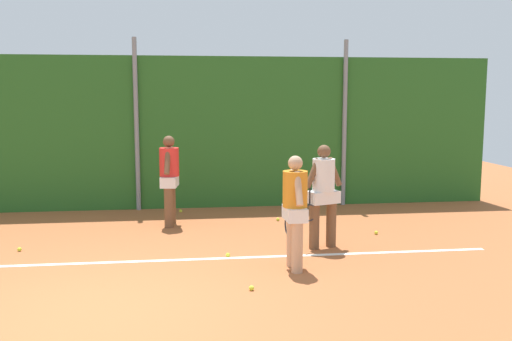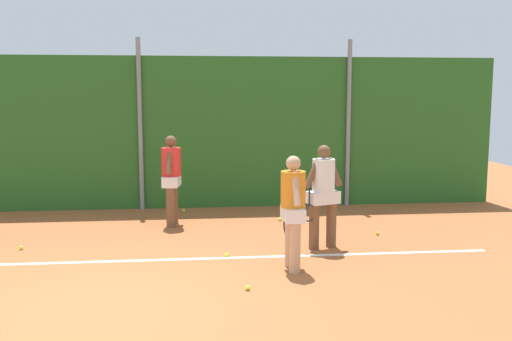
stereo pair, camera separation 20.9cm
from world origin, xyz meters
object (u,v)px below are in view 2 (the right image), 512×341
object	(u,v)px
player_midcourt	(323,191)
tennis_ball_4	(280,219)
tennis_ball_1	(21,248)
tennis_ball_3	(378,233)
tennis_ball_5	(227,255)
player_foreground_near	(293,206)
tennis_ball_2	(184,210)
tennis_ball_0	(248,288)
player_backcourt_far	(171,175)

from	to	relation	value
player_midcourt	tennis_ball_4	distance (m)	2.29
tennis_ball_1	tennis_ball_3	world-z (taller)	same
tennis_ball_3	tennis_ball_5	world-z (taller)	same
tennis_ball_3	tennis_ball_5	xyz separation A→B (m)	(-2.78, -1.09, 0.00)
player_foreground_near	player_midcourt	distance (m)	1.28
tennis_ball_1	tennis_ball_4	bearing A→B (deg)	20.23
tennis_ball_2	tennis_ball_4	xyz separation A→B (m)	(1.95, -1.08, 0.00)
tennis_ball_2	tennis_ball_5	xyz separation A→B (m)	(0.76, -3.49, 0.00)
tennis_ball_0	tennis_ball_4	world-z (taller)	same
player_foreground_near	tennis_ball_1	distance (m)	4.57
tennis_ball_1	tennis_ball_3	xyz separation A→B (m)	(6.10, 0.35, 0.00)
tennis_ball_0	tennis_ball_3	distance (m)	3.70
tennis_ball_3	tennis_ball_5	distance (m)	2.98
player_foreground_near	tennis_ball_0	bearing A→B (deg)	136.96
tennis_ball_0	tennis_ball_5	xyz separation A→B (m)	(-0.19, 1.55, 0.00)
tennis_ball_5	player_midcourt	bearing A→B (deg)	12.56
player_foreground_near	tennis_ball_0	distance (m)	1.42
tennis_ball_1	tennis_ball_2	size ratio (longest dim) A/B	1.00
player_backcourt_far	tennis_ball_2	xyz separation A→B (m)	(0.19, 1.20, -0.95)
tennis_ball_4	tennis_ball_3	bearing A→B (deg)	-39.70
player_midcourt	tennis_ball_1	distance (m)	5.02
tennis_ball_1	tennis_ball_2	bearing A→B (deg)	46.89
player_backcourt_far	tennis_ball_0	distance (m)	4.11
tennis_ball_3	tennis_ball_2	bearing A→B (deg)	145.84
player_foreground_near	tennis_ball_1	bearing A→B (deg)	68.97
tennis_ball_0	tennis_ball_2	distance (m)	5.13
player_foreground_near	tennis_ball_4	size ratio (longest dim) A/B	25.10
tennis_ball_2	player_midcourt	bearing A→B (deg)	-53.09
player_foreground_near	player_backcourt_far	size ratio (longest dim) A/B	0.95
player_midcourt	tennis_ball_3	size ratio (longest dim) A/B	25.89
tennis_ball_3	tennis_ball_5	size ratio (longest dim) A/B	1.00
player_foreground_near	player_midcourt	xyz separation A→B (m)	(0.68, 1.08, 0.03)
player_backcourt_far	tennis_ball_3	distance (m)	4.02
tennis_ball_5	tennis_ball_1	bearing A→B (deg)	167.39
player_foreground_near	player_backcourt_far	bearing A→B (deg)	29.74
player_midcourt	player_backcourt_far	world-z (taller)	player_backcourt_far
tennis_ball_3	player_midcourt	bearing A→B (deg)	-148.16
player_backcourt_far	tennis_ball_2	world-z (taller)	player_backcourt_far
player_midcourt	tennis_ball_4	size ratio (longest dim) A/B	25.89
tennis_ball_3	tennis_ball_4	bearing A→B (deg)	140.30
tennis_ball_1	tennis_ball_4	xyz separation A→B (m)	(4.52, 1.66, 0.00)
player_foreground_near	tennis_ball_1	world-z (taller)	player_foreground_near
player_midcourt	player_backcourt_far	xyz separation A→B (m)	(-2.54, 1.93, 0.02)
player_midcourt	tennis_ball_5	xyz separation A→B (m)	(-1.60, -0.36, -0.92)
player_foreground_near	player_backcourt_far	world-z (taller)	player_backcourt_far
player_midcourt	tennis_ball_4	bearing A→B (deg)	-98.46
player_foreground_near	tennis_ball_5	world-z (taller)	player_foreground_near
player_backcourt_far	tennis_ball_5	world-z (taller)	player_backcourt_far
tennis_ball_2	tennis_ball_4	distance (m)	2.23
player_midcourt	tennis_ball_1	xyz separation A→B (m)	(-4.92, 0.39, -0.92)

